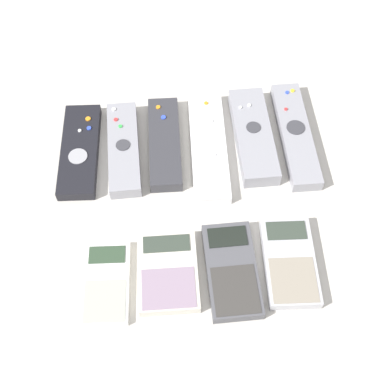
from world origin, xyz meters
The scene contains 11 objects.
ground_plane centered at (0.00, 0.00, 0.00)m, with size 3.00×3.00×0.00m, color beige.
remote_0 centered at (-0.18, 0.14, 0.01)m, with size 0.07×0.19×0.02m.
remote_1 centered at (-0.11, 0.13, 0.01)m, with size 0.05×0.18×0.03m.
remote_2 centered at (-0.04, 0.14, 0.01)m, with size 0.06×0.18×0.02m.
remote_3 centered at (0.04, 0.13, 0.01)m, with size 0.07×0.22×0.02m.
remote_4 centered at (0.11, 0.14, 0.01)m, with size 0.06×0.19×0.03m.
remote_5 centered at (0.18, 0.14, 0.01)m, with size 0.05×0.21×0.02m.
calculator_0 centered at (-0.13, -0.10, 0.01)m, with size 0.07×0.13×0.01m.
calculator_1 centered at (-0.05, -0.09, 0.01)m, with size 0.09×0.12×0.02m.
calculator_2 centered at (0.05, -0.10, 0.01)m, with size 0.07×0.15×0.02m.
calculator_3 centered at (0.13, -0.09, 0.01)m, with size 0.08×0.14×0.02m.
Camera 1 is at (-0.04, -0.41, 0.72)m, focal length 50.00 mm.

